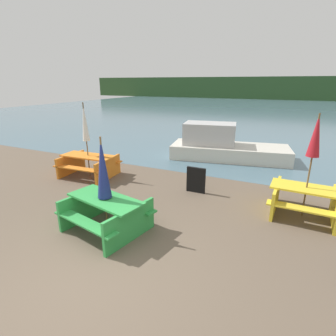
{
  "coord_description": "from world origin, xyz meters",
  "views": [
    {
      "loc": [
        2.66,
        -2.63,
        3.06
      ],
      "look_at": [
        -0.2,
        3.45,
        0.85
      ],
      "focal_mm": 28.0,
      "sensor_mm": 36.0,
      "label": 1
    }
  ],
  "objects_px": {
    "picnic_table_yellow": "(305,199)",
    "boat": "(223,146)",
    "umbrella_navy": "(103,168)",
    "signboard": "(196,180)",
    "picnic_table_green": "(106,211)",
    "umbrella_crimson": "(316,137)",
    "picnic_table_orange": "(89,163)",
    "umbrella_white": "(85,123)"
  },
  "relations": [
    {
      "from": "picnic_table_green",
      "to": "signboard",
      "type": "distance_m",
      "value": 2.94
    },
    {
      "from": "boat",
      "to": "umbrella_crimson",
      "type": "bearing_deg",
      "value": -64.37
    },
    {
      "from": "picnic_table_yellow",
      "to": "signboard",
      "type": "bearing_deg",
      "value": 175.17
    },
    {
      "from": "picnic_table_yellow",
      "to": "picnic_table_green",
      "type": "bearing_deg",
      "value": -146.95
    },
    {
      "from": "umbrella_white",
      "to": "umbrella_navy",
      "type": "relative_size",
      "value": 1.2
    },
    {
      "from": "umbrella_white",
      "to": "signboard",
      "type": "bearing_deg",
      "value": 3.22
    },
    {
      "from": "picnic_table_yellow",
      "to": "umbrella_navy",
      "type": "bearing_deg",
      "value": -146.95
    },
    {
      "from": "picnic_table_orange",
      "to": "picnic_table_green",
      "type": "bearing_deg",
      "value": -43.21
    },
    {
      "from": "umbrella_crimson",
      "to": "boat",
      "type": "relative_size",
      "value": 0.49
    },
    {
      "from": "umbrella_navy",
      "to": "signboard",
      "type": "xyz_separation_m",
      "value": [
        1.06,
        2.75,
        -1.03
      ]
    },
    {
      "from": "umbrella_white",
      "to": "boat",
      "type": "relative_size",
      "value": 0.5
    },
    {
      "from": "picnic_table_green",
      "to": "signboard",
      "type": "bearing_deg",
      "value": 68.87
    },
    {
      "from": "umbrella_navy",
      "to": "boat",
      "type": "xyz_separation_m",
      "value": [
        0.88,
        6.62,
        -0.88
      ]
    },
    {
      "from": "signboard",
      "to": "picnic_table_yellow",
      "type": "bearing_deg",
      "value": -4.83
    },
    {
      "from": "umbrella_white",
      "to": "umbrella_crimson",
      "type": "distance_m",
      "value": 6.56
    },
    {
      "from": "picnic_table_yellow",
      "to": "picnic_table_orange",
      "type": "distance_m",
      "value": 6.55
    },
    {
      "from": "picnic_table_orange",
      "to": "boat",
      "type": "height_order",
      "value": "boat"
    },
    {
      "from": "umbrella_navy",
      "to": "picnic_table_green",
      "type": "bearing_deg",
      "value": -90.0
    },
    {
      "from": "signboard",
      "to": "umbrella_crimson",
      "type": "bearing_deg",
      "value": -4.83
    },
    {
      "from": "picnic_table_yellow",
      "to": "boat",
      "type": "bearing_deg",
      "value": 125.91
    },
    {
      "from": "umbrella_navy",
      "to": "umbrella_white",
      "type": "bearing_deg",
      "value": 136.79
    },
    {
      "from": "picnic_table_yellow",
      "to": "umbrella_crimson",
      "type": "relative_size",
      "value": 0.66
    },
    {
      "from": "umbrella_crimson",
      "to": "signboard",
      "type": "xyz_separation_m",
      "value": [
        -2.8,
        0.24,
        -1.55
      ]
    },
    {
      "from": "picnic_table_yellow",
      "to": "boat",
      "type": "height_order",
      "value": "boat"
    },
    {
      "from": "picnic_table_green",
      "to": "picnic_table_orange",
      "type": "bearing_deg",
      "value": 136.79
    },
    {
      "from": "picnic_table_green",
      "to": "umbrella_navy",
      "type": "bearing_deg",
      "value": 90.0
    },
    {
      "from": "picnic_table_orange",
      "to": "umbrella_navy",
      "type": "xyz_separation_m",
      "value": [
        2.7,
        -2.53,
        0.96
      ]
    },
    {
      "from": "umbrella_white",
      "to": "picnic_table_green",
      "type": "bearing_deg",
      "value": -43.21
    },
    {
      "from": "picnic_table_green",
      "to": "signboard",
      "type": "height_order",
      "value": "signboard"
    },
    {
      "from": "boat",
      "to": "signboard",
      "type": "height_order",
      "value": "boat"
    },
    {
      "from": "picnic_table_orange",
      "to": "umbrella_crimson",
      "type": "xyz_separation_m",
      "value": [
        6.55,
        -0.02,
        1.48
      ]
    },
    {
      "from": "boat",
      "to": "picnic_table_yellow",
      "type": "bearing_deg",
      "value": -64.37
    },
    {
      "from": "picnic_table_green",
      "to": "umbrella_white",
      "type": "relative_size",
      "value": 0.79
    },
    {
      "from": "picnic_table_yellow",
      "to": "picnic_table_orange",
      "type": "bearing_deg",
      "value": 179.78
    },
    {
      "from": "picnic_table_green",
      "to": "boat",
      "type": "bearing_deg",
      "value": 82.46
    },
    {
      "from": "boat",
      "to": "umbrella_white",
      "type": "bearing_deg",
      "value": -141.43
    },
    {
      "from": "picnic_table_orange",
      "to": "picnic_table_yellow",
      "type": "bearing_deg",
      "value": -0.22
    },
    {
      "from": "umbrella_navy",
      "to": "picnic_table_yellow",
      "type": "bearing_deg",
      "value": 33.05
    },
    {
      "from": "umbrella_white",
      "to": "picnic_table_orange",
      "type": "bearing_deg",
      "value": 180.0
    },
    {
      "from": "picnic_table_orange",
      "to": "umbrella_white",
      "type": "height_order",
      "value": "umbrella_white"
    },
    {
      "from": "picnic_table_orange",
      "to": "umbrella_white",
      "type": "relative_size",
      "value": 0.77
    },
    {
      "from": "umbrella_white",
      "to": "boat",
      "type": "distance_m",
      "value": 5.58
    }
  ]
}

